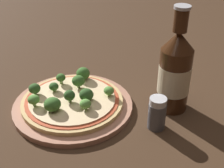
# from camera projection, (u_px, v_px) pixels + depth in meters

# --- Properties ---
(ground_plane) EXTENTS (3.00, 3.00, 0.00)m
(ground_plane) POSITION_uv_depth(u_px,v_px,m) (66.00, 109.00, 0.70)
(ground_plane) COLOR #3D2819
(plate) EXTENTS (0.27, 0.27, 0.01)m
(plate) POSITION_uv_depth(u_px,v_px,m) (73.00, 105.00, 0.70)
(plate) COLOR tan
(plate) RESTS_ON ground_plane
(pizza) EXTENTS (0.22, 0.22, 0.01)m
(pizza) POSITION_uv_depth(u_px,v_px,m) (72.00, 100.00, 0.69)
(pizza) COLOR tan
(pizza) RESTS_ON plate
(broccoli_floret_0) EXTENTS (0.02, 0.02, 0.02)m
(broccoli_floret_0) POSITION_uv_depth(u_px,v_px,m) (54.00, 87.00, 0.71)
(broccoli_floret_0) COLOR #89A866
(broccoli_floret_0) RESTS_ON pizza
(broccoli_floret_1) EXTENTS (0.03, 0.03, 0.03)m
(broccoli_floret_1) POSITION_uv_depth(u_px,v_px,m) (83.00, 74.00, 0.75)
(broccoli_floret_1) COLOR #89A866
(broccoli_floret_1) RESTS_ON pizza
(broccoli_floret_2) EXTENTS (0.03, 0.03, 0.03)m
(broccoli_floret_2) POSITION_uv_depth(u_px,v_px,m) (86.00, 95.00, 0.67)
(broccoli_floret_2) COLOR #89A866
(broccoli_floret_2) RESTS_ON pizza
(broccoli_floret_3) EXTENTS (0.02, 0.02, 0.02)m
(broccoli_floret_3) POSITION_uv_depth(u_px,v_px,m) (85.00, 104.00, 0.65)
(broccoli_floret_3) COLOR #89A866
(broccoli_floret_3) RESTS_ON pizza
(broccoli_floret_4) EXTENTS (0.02, 0.02, 0.02)m
(broccoli_floret_4) POSITION_uv_depth(u_px,v_px,m) (109.00, 91.00, 0.69)
(broccoli_floret_4) COLOR #89A866
(broccoli_floret_4) RESTS_ON pizza
(broccoli_floret_5) EXTENTS (0.02, 0.02, 0.03)m
(broccoli_floret_5) POSITION_uv_depth(u_px,v_px,m) (59.00, 78.00, 0.73)
(broccoli_floret_5) COLOR #89A866
(broccoli_floret_5) RESTS_ON pizza
(broccoli_floret_6) EXTENTS (0.03, 0.03, 0.03)m
(broccoli_floret_6) POSITION_uv_depth(u_px,v_px,m) (34.00, 100.00, 0.66)
(broccoli_floret_6) COLOR #89A866
(broccoli_floret_6) RESTS_ON pizza
(broccoli_floret_7) EXTENTS (0.02, 0.02, 0.03)m
(broccoli_floret_7) POSITION_uv_depth(u_px,v_px,m) (69.00, 95.00, 0.67)
(broccoli_floret_7) COLOR #89A866
(broccoli_floret_7) RESTS_ON pizza
(broccoli_floret_8) EXTENTS (0.04, 0.04, 0.03)m
(broccoli_floret_8) POSITION_uv_depth(u_px,v_px,m) (52.00, 104.00, 0.64)
(broccoli_floret_8) COLOR #89A866
(broccoli_floret_8) RESTS_ON pizza
(broccoli_floret_9) EXTENTS (0.03, 0.03, 0.03)m
(broccoli_floret_9) POSITION_uv_depth(u_px,v_px,m) (78.00, 81.00, 0.72)
(broccoli_floret_9) COLOR #89A866
(broccoli_floret_9) RESTS_ON pizza
(broccoli_floret_10) EXTENTS (0.03, 0.03, 0.03)m
(broccoli_floret_10) POSITION_uv_depth(u_px,v_px,m) (35.00, 89.00, 0.69)
(broccoli_floret_10) COLOR #89A866
(broccoli_floret_10) RESTS_ON pizza
(beer_bottle) EXTENTS (0.07, 0.07, 0.23)m
(beer_bottle) POSITION_uv_depth(u_px,v_px,m) (175.00, 72.00, 0.66)
(beer_bottle) COLOR #381E0F
(beer_bottle) RESTS_ON ground_plane
(pepper_shaker) EXTENTS (0.04, 0.04, 0.07)m
(pepper_shaker) POSITION_uv_depth(u_px,v_px,m) (157.00, 113.00, 0.63)
(pepper_shaker) COLOR #4C4C51
(pepper_shaker) RESTS_ON ground_plane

